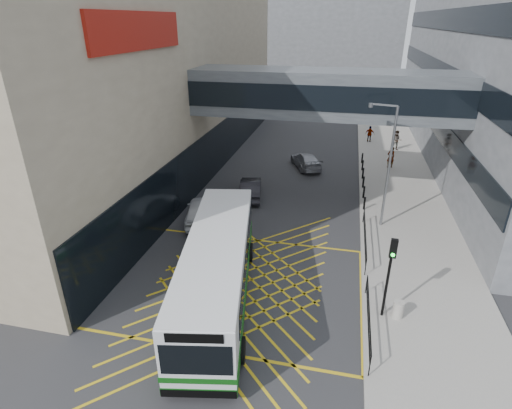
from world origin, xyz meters
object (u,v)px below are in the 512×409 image
Objects in this scene: car_white at (201,210)px; car_dark at (251,188)px; pedestrian_a at (391,157)px; pedestrian_c at (370,134)px; litter_bin at (398,309)px; pedestrian_b at (397,140)px; bus at (218,266)px; traffic_light at (390,267)px; street_lamp at (387,160)px; car_silver at (306,160)px.

car_white is 1.08× the size of car_dark.
pedestrian_c is at bearing -99.79° from pedestrian_a.
car_dark is 5.52× the size of litter_bin.
pedestrian_a is at bearing 105.57° from pedestrian_c.
bus is at bearing -108.33° from pedestrian_b.
traffic_light is at bearing 64.47° from pedestrian_a.
pedestrian_a is 1.12× the size of pedestrian_c.
pedestrian_b is at bearing 57.57° from bus.
street_lamp is at bearing 92.45° from litter_bin.
car_dark reaches higher than litter_bin.
car_white is 13.64m from litter_bin.
traffic_light is at bearing -10.30° from bus.
car_dark is at bearing 176.92° from street_lamp.
car_dark is 0.59× the size of street_lamp.
car_white is at bearing 105.02° from bus.
street_lamp is at bearing 174.71° from car_white.
litter_bin is 0.43× the size of pedestrian_a.
bus reaches higher than pedestrian_c.
street_lamp reaches higher than bus.
street_lamp is (5.72, -10.14, 3.75)m from car_silver.
car_white is 2.48× the size of pedestrian_b.
car_dark is 13.61m from pedestrian_a.
traffic_light is (11.00, -7.21, 1.97)m from car_white.
pedestrian_a is (1.52, 11.30, -3.34)m from street_lamp.
traffic_light is 2.11× the size of pedestrian_a.
car_white is 11.99m from street_lamp.
pedestrian_c is (9.00, 16.62, 0.30)m from car_dark.
car_dark is (2.28, 4.48, -0.07)m from car_white.
street_lamp is at bearing -95.24° from pedestrian_b.
bus is at bearing 101.49° from car_white.
car_white reaches higher than car_dark.
litter_bin is 0.48× the size of pedestrian_c.
street_lamp is at bearing 89.36° from traffic_light.
pedestrian_c is at bearing -145.58° from car_silver.
car_silver is (3.27, 7.47, -0.00)m from car_dark.
street_lamp is at bearing 152.48° from car_dark.
car_dark is 18.22m from pedestrian_b.
street_lamp reaches higher than car_white.
car_silver is 10.59m from pedestrian_b.
street_lamp is at bearing 94.82° from pedestrian_c.
car_white is at bearing 41.62° from car_silver.
pedestrian_a is (9.25, 20.40, -0.64)m from bus.
pedestrian_b is (2.11, 25.70, 0.57)m from litter_bin.
car_silver is (5.54, 11.95, -0.07)m from car_white.
pedestrian_c reaches higher than litter_bin.
car_silver is at bearing -11.39° from pedestrian_a.
street_lamp reaches higher than car_silver.
traffic_light is at bearing 115.75° from car_dark.
car_white is 2.89× the size of pedestrian_c.
bus is at bearing -178.37° from traffic_light.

